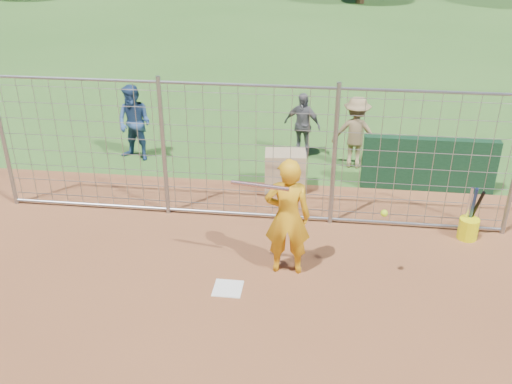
# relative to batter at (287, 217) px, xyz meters

# --- Properties ---
(ground) EXTENTS (100.00, 100.00, 0.00)m
(ground) POSITION_rel_batter_xyz_m (-0.83, -0.41, -0.95)
(ground) COLOR #2D591E
(ground) RESTS_ON ground
(home_plate) EXTENTS (0.43, 0.43, 0.02)m
(home_plate) POSITION_rel_batter_xyz_m (-0.83, -0.61, -0.94)
(home_plate) COLOR silver
(home_plate) RESTS_ON ground
(dugout_wall) EXTENTS (2.60, 0.20, 1.10)m
(dugout_wall) POSITION_rel_batter_xyz_m (2.57, 3.19, -0.40)
(dugout_wall) COLOR #11381E
(dugout_wall) RESTS_ON ground
(batter) EXTENTS (0.71, 0.48, 1.91)m
(batter) POSITION_rel_batter_xyz_m (0.00, 0.00, 0.00)
(batter) COLOR orange
(batter) RESTS_ON ground
(bystander_a) EXTENTS (0.97, 0.85, 1.70)m
(bystander_a) POSITION_rel_batter_xyz_m (-3.68, 3.98, -0.11)
(bystander_a) COLOR navy
(bystander_a) RESTS_ON ground
(bystander_b) EXTENTS (0.94, 0.66, 1.49)m
(bystander_b) POSITION_rel_batter_xyz_m (-0.01, 4.61, -0.21)
(bystander_b) COLOR #56565B
(bystander_b) RESTS_ON ground
(bystander_c) EXTENTS (1.08, 0.70, 1.57)m
(bystander_c) POSITION_rel_batter_xyz_m (1.16, 4.17, -0.17)
(bystander_c) COLOR olive
(bystander_c) RESTS_ON ground
(equipment_bin) EXTENTS (0.85, 0.62, 0.80)m
(equipment_bin) POSITION_rel_batter_xyz_m (-0.25, 2.85, -0.55)
(equipment_bin) COLOR tan
(equipment_bin) RESTS_ON ground
(equipment_in_play) EXTENTS (2.27, 0.20, 0.42)m
(equipment_in_play) POSITION_rel_batter_xyz_m (0.04, -0.20, 0.52)
(equipment_in_play) COLOR silver
(equipment_in_play) RESTS_ON ground
(bucket_with_bats) EXTENTS (0.34, 0.40, 0.98)m
(bucket_with_bats) POSITION_rel_batter_xyz_m (3.02, 1.35, -0.71)
(bucket_with_bats) COLOR yellow
(bucket_with_bats) RESTS_ON ground
(backstop_fence) EXTENTS (9.08, 0.08, 2.60)m
(backstop_fence) POSITION_rel_batter_xyz_m (-0.83, 1.59, 0.31)
(backstop_fence) COLOR gray
(backstop_fence) RESTS_ON ground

